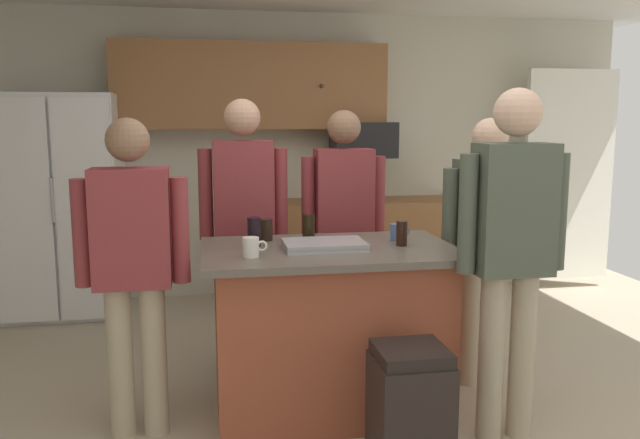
{
  "coord_description": "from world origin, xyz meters",
  "views": [
    {
      "loc": [
        -0.82,
        -3.27,
        1.64
      ],
      "look_at": [
        -0.16,
        0.46,
        1.05
      ],
      "focal_mm": 36.36,
      "sensor_mm": 36.0,
      "label": 1
    }
  ],
  "objects_px": {
    "person_elder_center": "(343,218)",
    "glass_pilsner": "(402,233)",
    "refrigerator": "(64,206)",
    "person_host_foreground": "(486,234)",
    "person_guest_by_door": "(133,258)",
    "person_guest_left": "(512,240)",
    "mug_blue_stoneware": "(397,232)",
    "kitchen_island": "(329,328)",
    "trash_bin": "(410,411)",
    "glass_short_whisky": "(254,232)",
    "serving_tray": "(324,245)",
    "mug_ceramic_white": "(251,247)",
    "glass_dark_ale": "(266,230)",
    "tumbler_amber": "(309,227)",
    "person_guest_right": "(244,215)",
    "microwave_over_range": "(363,140)"
  },
  "relations": [
    {
      "from": "person_elder_center",
      "to": "glass_pilsner",
      "type": "bearing_deg",
      "value": 29.15
    },
    {
      "from": "refrigerator",
      "to": "person_host_foreground",
      "type": "xyz_separation_m",
      "value": [
        2.85,
        -2.01,
        0.03
      ]
    },
    {
      "from": "person_guest_by_door",
      "to": "person_guest_left",
      "type": "relative_size",
      "value": 0.92
    },
    {
      "from": "refrigerator",
      "to": "glass_pilsner",
      "type": "height_order",
      "value": "refrigerator"
    },
    {
      "from": "mug_blue_stoneware",
      "to": "glass_pilsner",
      "type": "relative_size",
      "value": 0.86
    },
    {
      "from": "mug_blue_stoneware",
      "to": "kitchen_island",
      "type": "bearing_deg",
      "value": -161.85
    },
    {
      "from": "person_guest_by_door",
      "to": "mug_blue_stoneware",
      "type": "height_order",
      "value": "person_guest_by_door"
    },
    {
      "from": "mug_blue_stoneware",
      "to": "trash_bin",
      "type": "relative_size",
      "value": 0.2
    },
    {
      "from": "glass_short_whisky",
      "to": "glass_pilsner",
      "type": "height_order",
      "value": "glass_short_whisky"
    },
    {
      "from": "kitchen_island",
      "to": "serving_tray",
      "type": "xyz_separation_m",
      "value": [
        -0.03,
        -0.03,
        0.49
      ]
    },
    {
      "from": "person_guest_left",
      "to": "glass_pilsner",
      "type": "distance_m",
      "value": 0.63
    },
    {
      "from": "mug_blue_stoneware",
      "to": "serving_tray",
      "type": "height_order",
      "value": "mug_blue_stoneware"
    },
    {
      "from": "serving_tray",
      "to": "refrigerator",
      "type": "bearing_deg",
      "value": 128.74
    },
    {
      "from": "kitchen_island",
      "to": "person_host_foreground",
      "type": "bearing_deg",
      "value": 11.46
    },
    {
      "from": "refrigerator",
      "to": "mug_ceramic_white",
      "type": "distance_m",
      "value": 2.78
    },
    {
      "from": "refrigerator",
      "to": "glass_pilsner",
      "type": "bearing_deg",
      "value": -44.94
    },
    {
      "from": "person_guest_by_door",
      "to": "glass_dark_ale",
      "type": "distance_m",
      "value": 0.81
    },
    {
      "from": "person_host_foreground",
      "to": "serving_tray",
      "type": "distance_m",
      "value": 1.07
    },
    {
      "from": "glass_short_whisky",
      "to": "tumbler_amber",
      "type": "distance_m",
      "value": 0.37
    },
    {
      "from": "person_guest_left",
      "to": "person_elder_center",
      "type": "distance_m",
      "value": 1.38
    },
    {
      "from": "person_guest_left",
      "to": "person_guest_right",
      "type": "bearing_deg",
      "value": -13.88
    },
    {
      "from": "glass_dark_ale",
      "to": "glass_pilsner",
      "type": "height_order",
      "value": "glass_pilsner"
    },
    {
      "from": "kitchen_island",
      "to": "person_elder_center",
      "type": "relative_size",
      "value": 0.82
    },
    {
      "from": "person_guest_right",
      "to": "serving_tray",
      "type": "distance_m",
      "value": 0.85
    },
    {
      "from": "mug_ceramic_white",
      "to": "serving_tray",
      "type": "distance_m",
      "value": 0.43
    },
    {
      "from": "person_guest_by_door",
      "to": "refrigerator",
      "type": "bearing_deg",
      "value": 102.39
    },
    {
      "from": "person_host_foreground",
      "to": "microwave_over_range",
      "type": "bearing_deg",
      "value": -94.74
    },
    {
      "from": "person_host_foreground",
      "to": "trash_bin",
      "type": "bearing_deg",
      "value": 38.84
    },
    {
      "from": "microwave_over_range",
      "to": "mug_ceramic_white",
      "type": "xyz_separation_m",
      "value": [
        -1.2,
        -2.52,
        -0.46
      ]
    },
    {
      "from": "microwave_over_range",
      "to": "glass_pilsner",
      "type": "height_order",
      "value": "microwave_over_range"
    },
    {
      "from": "mug_ceramic_white",
      "to": "glass_dark_ale",
      "type": "distance_m",
      "value": 0.46
    },
    {
      "from": "trash_bin",
      "to": "person_guest_by_door",
      "type": "bearing_deg",
      "value": 154.75
    },
    {
      "from": "refrigerator",
      "to": "glass_short_whisky",
      "type": "xyz_separation_m",
      "value": [
        1.43,
        -2.11,
        0.1
      ]
    },
    {
      "from": "glass_pilsner",
      "to": "mug_ceramic_white",
      "type": "bearing_deg",
      "value": -169.47
    },
    {
      "from": "microwave_over_range",
      "to": "person_guest_right",
      "type": "height_order",
      "value": "person_guest_right"
    },
    {
      "from": "mug_ceramic_white",
      "to": "mug_blue_stoneware",
      "type": "bearing_deg",
      "value": 20.11
    },
    {
      "from": "refrigerator",
      "to": "kitchen_island",
      "type": "relative_size",
      "value": 1.32
    },
    {
      "from": "person_guest_right",
      "to": "refrigerator",
      "type": "bearing_deg",
      "value": -167.01
    },
    {
      "from": "glass_short_whisky",
      "to": "microwave_over_range",
      "type": "bearing_deg",
      "value": 62.41
    },
    {
      "from": "refrigerator",
      "to": "person_elder_center",
      "type": "relative_size",
      "value": 1.09
    },
    {
      "from": "refrigerator",
      "to": "person_host_foreground",
      "type": "height_order",
      "value": "refrigerator"
    },
    {
      "from": "refrigerator",
      "to": "kitchen_island",
      "type": "distance_m",
      "value": 2.92
    },
    {
      "from": "microwave_over_range",
      "to": "mug_blue_stoneware",
      "type": "xyz_separation_m",
      "value": [
        -0.33,
        -2.2,
        -0.46
      ]
    },
    {
      "from": "mug_ceramic_white",
      "to": "glass_short_whisky",
      "type": "bearing_deg",
      "value": 83.0
    },
    {
      "from": "refrigerator",
      "to": "person_guest_right",
      "type": "relative_size",
      "value": 1.04
    },
    {
      "from": "person_elder_center",
      "to": "glass_dark_ale",
      "type": "relative_size",
      "value": 13.28
    },
    {
      "from": "microwave_over_range",
      "to": "glass_short_whisky",
      "type": "height_order",
      "value": "microwave_over_range"
    },
    {
      "from": "person_guest_by_door",
      "to": "mug_ceramic_white",
      "type": "relative_size",
      "value": 12.95
    },
    {
      "from": "microwave_over_range",
      "to": "glass_pilsner",
      "type": "xyz_separation_m",
      "value": [
        -0.35,
        -2.36,
        -0.44
      ]
    },
    {
      "from": "kitchen_island",
      "to": "refrigerator",
      "type": "bearing_deg",
      "value": 129.64
    }
  ]
}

